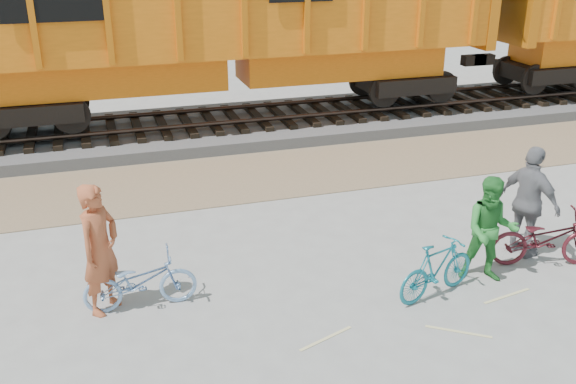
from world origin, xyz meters
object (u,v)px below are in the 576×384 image
object	(u,v)px
hopper_car_center	(230,19)
person_woman	(529,202)
bicycle_teal	(437,269)
bicycle_maroon	(546,239)
person_man	(490,230)
bicycle_blue	(140,281)
person_solo	(100,249)

from	to	relation	value
hopper_car_center	person_woman	bearing A→B (deg)	-70.13
hopper_car_center	person_woman	world-z (taller)	hopper_car_center
bicycle_teal	person_woman	size ratio (longest dim) A/B	0.78
bicycle_maroon	person_man	size ratio (longest dim) A/B	1.05
bicycle_blue	bicycle_maroon	world-z (taller)	bicycle_maroon
bicycle_maroon	person_solo	size ratio (longest dim) A/B	0.92
person_solo	person_woman	size ratio (longest dim) A/B	1.01
hopper_car_center	bicycle_teal	xyz separation A→B (m)	(0.99, -9.24, -2.56)
bicycle_maroon	person_man	xyz separation A→B (m)	(-1.18, -0.13, 0.39)
hopper_car_center	bicycle_maroon	size ratio (longest dim) A/B	7.81
bicycle_blue	hopper_car_center	bearing A→B (deg)	-20.38
hopper_car_center	bicycle_maroon	world-z (taller)	hopper_car_center
hopper_car_center	person_solo	bearing A→B (deg)	-114.87
hopper_car_center	bicycle_teal	world-z (taller)	hopper_car_center
bicycle_blue	person_solo	world-z (taller)	person_solo
person_man	bicycle_maroon	bearing A→B (deg)	32.80
person_woman	person_solo	bearing A→B (deg)	69.70
bicycle_teal	person_solo	bearing A→B (deg)	59.92
hopper_car_center	bicycle_blue	world-z (taller)	hopper_car_center
bicycle_teal	bicycle_maroon	size ratio (longest dim) A/B	0.84
bicycle_maroon	person_woman	world-z (taller)	person_woman
person_woman	bicycle_maroon	bearing A→B (deg)	176.85
bicycle_blue	bicycle_teal	size ratio (longest dim) A/B	1.09
bicycle_blue	person_man	distance (m)	5.34
bicycle_blue	bicycle_teal	xyz separation A→B (m)	(4.26, -1.01, 0.02)
bicycle_teal	bicycle_maroon	world-z (taller)	bicycle_maroon
person_solo	hopper_car_center	bearing A→B (deg)	15.31
hopper_car_center	person_man	distance (m)	9.50
bicycle_blue	person_woman	world-z (taller)	person_woman
bicycle_maroon	person_woman	size ratio (longest dim) A/B	0.93
bicycle_teal	person_man	xyz separation A→B (m)	(1.00, 0.20, 0.41)
hopper_car_center	person_solo	distance (m)	9.19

